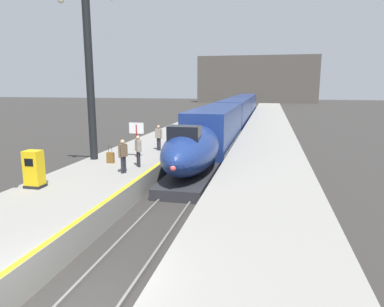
% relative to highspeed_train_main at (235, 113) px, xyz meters
% --- Properties ---
extents(platform_left, '(4.80, 110.00, 1.05)m').
position_rel_highspeed_train_main_xyz_m(platform_left, '(-4.05, -11.58, -1.43)').
color(platform_left, gray).
rests_on(platform_left, ground).
extents(platform_right, '(4.80, 110.00, 1.05)m').
position_rel_highspeed_train_main_xyz_m(platform_right, '(4.05, -11.58, -1.43)').
color(platform_right, gray).
rests_on(platform_right, ground).
extents(platform_left_safety_stripe, '(0.20, 107.80, 0.01)m').
position_rel_highspeed_train_main_xyz_m(platform_left_safety_stripe, '(-1.77, -11.58, -0.90)').
color(platform_left_safety_stripe, yellow).
rests_on(platform_left_safety_stripe, platform_left).
extents(rail_main_left, '(0.08, 110.00, 0.12)m').
position_rel_highspeed_train_main_xyz_m(rail_main_left, '(-0.75, -8.83, -1.89)').
color(rail_main_left, slate).
rests_on(rail_main_left, ground).
extents(rail_main_right, '(0.08, 110.00, 0.12)m').
position_rel_highspeed_train_main_xyz_m(rail_main_right, '(0.75, -8.83, -1.89)').
color(rail_main_right, slate).
rests_on(rail_main_right, ground).
extents(highspeed_train_main, '(2.92, 57.79, 3.60)m').
position_rel_highspeed_train_main_xyz_m(highspeed_train_main, '(0.00, 0.00, 0.00)').
color(highspeed_train_main, navy).
rests_on(highspeed_train_main, ground).
extents(station_column_mid, '(4.00, 0.68, 9.88)m').
position_rel_highspeed_train_main_xyz_m(station_column_mid, '(-5.90, -24.38, 4.99)').
color(station_column_mid, black).
rests_on(station_column_mid, platform_left).
extents(passenger_near_edge, '(0.42, 0.44, 1.69)m').
position_rel_highspeed_train_main_xyz_m(passenger_near_edge, '(-2.59, -25.70, 0.09)').
color(passenger_near_edge, '#23232D').
rests_on(passenger_near_edge, platform_left).
extents(passenger_mid_platform, '(0.54, 0.33, 1.69)m').
position_rel_highspeed_train_main_xyz_m(passenger_mid_platform, '(-3.01, -20.88, 0.09)').
color(passenger_mid_platform, '#23232D').
rests_on(passenger_mid_platform, platform_left).
extents(passenger_far_waiting, '(0.37, 0.52, 1.69)m').
position_rel_highspeed_train_main_xyz_m(passenger_far_waiting, '(-2.83, -27.14, 0.09)').
color(passenger_far_waiting, '#23232D').
rests_on(passenger_far_waiting, platform_left).
extents(rolling_suitcase, '(0.40, 0.22, 0.98)m').
position_rel_highspeed_train_main_xyz_m(rolling_suitcase, '(-4.48, -25.16, -0.60)').
color(rolling_suitcase, brown).
rests_on(rolling_suitcase, platform_left).
extents(ticket_machine_yellow, '(0.76, 0.62, 1.60)m').
position_rel_highspeed_train_main_xyz_m(ticket_machine_yellow, '(-5.55, -30.24, -0.16)').
color(ticket_machine_yellow, yellow).
rests_on(ticket_machine_yellow, platform_left).
extents(departure_info_board, '(0.90, 0.10, 2.12)m').
position_rel_highspeed_train_main_xyz_m(departure_info_board, '(-3.53, -23.50, 0.61)').
color(departure_info_board, maroon).
rests_on(departure_info_board, platform_left).
extents(terminus_back_wall, '(36.00, 2.00, 14.00)m').
position_rel_highspeed_train_main_xyz_m(terminus_back_wall, '(0.00, 65.67, 5.05)').
color(terminus_back_wall, '#4C4742').
rests_on(terminus_back_wall, ground).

